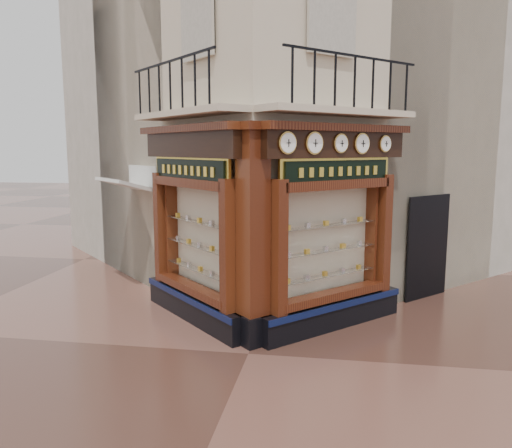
% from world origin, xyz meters
% --- Properties ---
extents(ground, '(80.00, 80.00, 0.00)m').
position_xyz_m(ground, '(0.00, 0.00, 0.00)').
color(ground, '#4A2B22').
rests_on(ground, ground).
extents(main_building, '(11.31, 11.31, 12.00)m').
position_xyz_m(main_building, '(0.00, 6.16, 6.00)').
color(main_building, beige).
rests_on(main_building, ground).
extents(neighbour_left, '(11.31, 11.31, 11.00)m').
position_xyz_m(neighbour_left, '(-2.47, 8.63, 5.50)').
color(neighbour_left, beige).
rests_on(neighbour_left, ground).
extents(neighbour_right, '(11.31, 11.31, 11.00)m').
position_xyz_m(neighbour_right, '(2.47, 8.63, 5.50)').
color(neighbour_right, beige).
rests_on(neighbour_right, ground).
extents(shopfront_left, '(2.86, 2.86, 3.98)m').
position_xyz_m(shopfront_left, '(-1.41, 1.57, 1.98)').
color(shopfront_left, black).
rests_on(shopfront_left, ground).
extents(shopfront_right, '(2.86, 2.86, 3.98)m').
position_xyz_m(shopfront_right, '(1.41, 1.57, 1.98)').
color(shopfront_right, black).
rests_on(shopfront_right, ground).
extents(corner_pilaster, '(0.85, 0.85, 3.98)m').
position_xyz_m(corner_pilaster, '(0.00, 0.50, 1.95)').
color(corner_pilaster, black).
rests_on(corner_pilaster, ground).
extents(balcony, '(5.94, 2.97, 1.03)m').
position_xyz_m(balcony, '(0.00, 1.49, 4.22)').
color(balcony, beige).
rests_on(balcony, ground).
extents(clock_a, '(0.31, 0.31, 0.39)m').
position_xyz_m(clock_a, '(0.60, 0.49, 3.62)').
color(clock_a, gold).
rests_on(clock_a, ground).
extents(clock_b, '(0.32, 0.32, 0.40)m').
position_xyz_m(clock_b, '(1.03, 0.93, 3.62)').
color(clock_b, gold).
rests_on(clock_b, ground).
extents(clock_c, '(0.29, 0.29, 0.36)m').
position_xyz_m(clock_c, '(1.50, 1.40, 3.62)').
color(clock_c, gold).
rests_on(clock_c, ground).
extents(clock_d, '(0.32, 0.32, 0.40)m').
position_xyz_m(clock_d, '(1.90, 1.80, 3.62)').
color(clock_d, gold).
rests_on(clock_d, ground).
extents(clock_e, '(0.27, 0.27, 0.33)m').
position_xyz_m(clock_e, '(2.38, 2.28, 3.62)').
color(clock_e, gold).
rests_on(clock_e, ground).
extents(awning, '(1.88, 1.88, 0.35)m').
position_xyz_m(awning, '(-3.63, 3.43, 0.00)').
color(awning, silver).
rests_on(awning, ground).
extents(signboard_left, '(2.12, 2.12, 0.57)m').
position_xyz_m(signboard_left, '(-1.46, 1.51, 3.10)').
color(signboard_left, yellow).
rests_on(signboard_left, ground).
extents(signboard_right, '(2.04, 2.04, 0.55)m').
position_xyz_m(signboard_right, '(1.46, 1.51, 3.10)').
color(signboard_right, yellow).
rests_on(signboard_right, ground).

